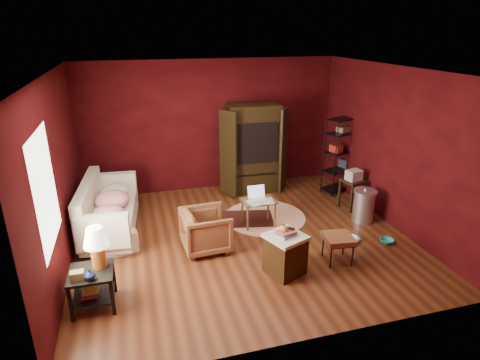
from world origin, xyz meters
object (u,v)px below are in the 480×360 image
(sofa, at_px, (107,213))
(laptop_desk, at_px, (258,203))
(side_table, at_px, (94,260))
(tv_armoire, at_px, (253,147))
(wire_shelving, at_px, (342,152))
(hamper, at_px, (285,253))
(armchair, at_px, (206,228))

(sofa, height_order, laptop_desk, same)
(side_table, distance_m, tv_armoire, 4.45)
(sofa, relative_size, side_table, 1.72)
(tv_armoire, height_order, wire_shelving, tv_armoire)
(laptop_desk, height_order, wire_shelving, wire_shelving)
(hamper, distance_m, tv_armoire, 3.29)
(armchair, height_order, tv_armoire, tv_armoire)
(armchair, height_order, laptop_desk, armchair)
(side_table, height_order, hamper, side_table)
(armchair, distance_m, side_table, 1.91)
(laptop_desk, bearing_deg, sofa, 168.98)
(sofa, bearing_deg, hamper, -136.06)
(armchair, xyz_separation_m, side_table, (-1.62, -0.96, 0.28))
(sofa, bearing_deg, wire_shelving, -90.08)
(laptop_desk, distance_m, tv_armoire, 1.78)
(hamper, xyz_separation_m, laptop_desk, (0.09, 1.54, 0.13))
(side_table, bearing_deg, hamper, -0.18)
(sofa, xyz_separation_m, side_table, (-0.08, -1.99, 0.28))
(armchair, relative_size, side_table, 0.69)
(sofa, bearing_deg, side_table, 170.17)
(sofa, distance_m, laptop_desk, 2.66)
(hamper, bearing_deg, wire_shelving, 48.63)
(laptop_desk, xyz_separation_m, tv_armoire, (0.42, 1.64, 0.54))
(tv_armoire, relative_size, wire_shelving, 1.16)
(sofa, bearing_deg, tv_armoire, -76.32)
(side_table, relative_size, laptop_desk, 1.48)
(armchair, relative_size, laptop_desk, 1.02)
(sofa, height_order, side_table, side_table)
(armchair, bearing_deg, side_table, 118.09)
(sofa, height_order, armchair, armchair)
(sofa, xyz_separation_m, armchair, (1.55, -1.03, 0.01))
(hamper, bearing_deg, sofa, 141.60)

